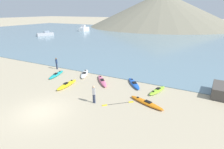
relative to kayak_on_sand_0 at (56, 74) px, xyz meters
name	(u,v)px	position (x,y,z in m)	size (l,w,h in m)	color
ground_plane	(41,112)	(4.77, -6.72, -0.14)	(400.00, 400.00, 0.00)	tan
bay_water	(162,38)	(4.77, 37.55, -0.11)	(160.00, 70.00, 0.06)	slate
far_hill_left	(161,9)	(-5.26, 80.35, 8.06)	(71.97, 71.97, 16.41)	gray
kayak_on_sand_0	(56,74)	(0.00, 0.00, 0.00)	(1.29, 3.08, 0.33)	teal
kayak_on_sand_1	(67,85)	(3.28, -1.91, 0.03)	(0.74, 3.04, 0.40)	yellow
kayak_on_sand_2	(102,81)	(6.02, 0.72, 0.02)	(2.79, 3.03, 0.38)	#E5668C
kayak_on_sand_3	(157,91)	(12.05, 0.98, 0.01)	(1.36, 2.73, 0.36)	#8CCC2D
kayak_on_sand_4	(84,74)	(2.88, 1.79, 0.00)	(2.12, 3.21, 0.34)	white
kayak_on_sand_5	(146,103)	(11.78, -1.80, 0.00)	(3.34, 1.73, 0.33)	orange
kayak_on_sand_6	(134,83)	(9.42, 1.62, 0.01)	(2.44, 2.93, 0.35)	blue
person_near_foreground	(94,93)	(7.73, -3.62, 0.78)	(0.33, 0.26, 1.61)	#384260
person_near_waterline	(56,63)	(-1.77, 1.98, 0.75)	(0.32, 0.22, 1.57)	#384260
moored_boat_0	(45,34)	(-29.09, 25.77, 0.44)	(3.46, 5.12, 1.51)	#B2B2B7
moored_boat_1	(84,29)	(-26.48, 42.92, 0.72)	(3.02, 5.64, 2.30)	white
loose_paddle	(118,104)	(9.62, -2.82, -0.13)	(2.22, 1.96, 0.03)	black
shoreline_rock	(222,91)	(17.57, 2.86, 0.37)	(1.71, 2.85, 1.03)	#4C4742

